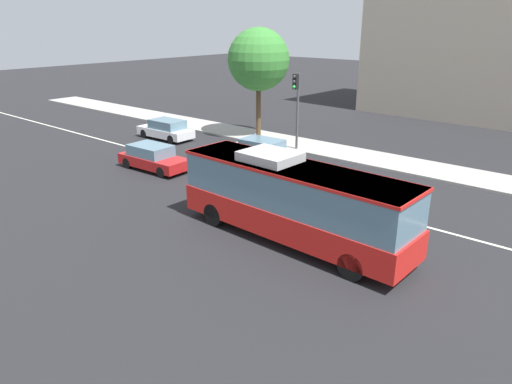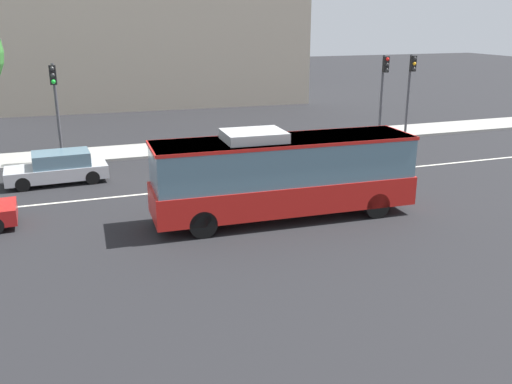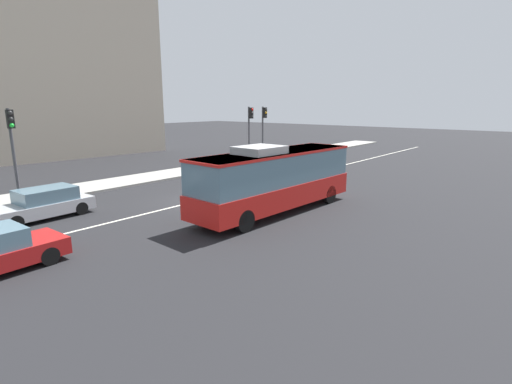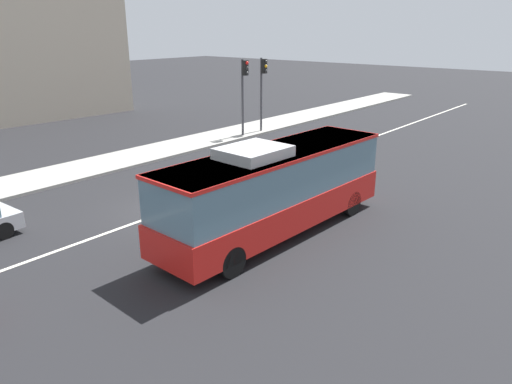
{
  "view_description": "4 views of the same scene",
  "coord_description": "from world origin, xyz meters",
  "px_view_note": "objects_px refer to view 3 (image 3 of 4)",
  "views": [
    {
      "loc": [
        10.99,
        -18.82,
        8.33
      ],
      "look_at": [
        -1.62,
        -3.7,
        1.13
      ],
      "focal_mm": 32.86,
      "sensor_mm": 36.0,
      "label": 1
    },
    {
      "loc": [
        -6.55,
        -23.32,
        7.37
      ],
      "look_at": [
        0.12,
        -4.41,
        1.04
      ],
      "focal_mm": 38.76,
      "sensor_mm": 36.0,
      "label": 2
    },
    {
      "loc": [
        -14.16,
        -16.34,
        5.37
      ],
      "look_at": [
        -0.94,
        -5.2,
        1.47
      ],
      "focal_mm": 27.16,
      "sensor_mm": 36.0,
      "label": 3
    },
    {
      "loc": [
        -11.66,
        -14.55,
        7.17
      ],
      "look_at": [
        0.25,
        -4.53,
        1.78
      ],
      "focal_mm": 33.45,
      "sensor_mm": 36.0,
      "label": 4
    }
  ],
  "objects_px": {
    "traffic_light_mid_block": "(250,125)",
    "traffic_light_far_corner": "(264,124)",
    "transit_bus": "(275,177)",
    "sedan_silver": "(43,204)",
    "traffic_light_near_corner": "(12,140)"
  },
  "relations": [
    {
      "from": "transit_bus",
      "to": "traffic_light_mid_block",
      "type": "distance_m",
      "value": 16.3
    },
    {
      "from": "traffic_light_near_corner",
      "to": "traffic_light_mid_block",
      "type": "distance_m",
      "value": 19.28
    },
    {
      "from": "sedan_silver",
      "to": "traffic_light_mid_block",
      "type": "xyz_separation_m",
      "value": [
        19.46,
        3.71,
        2.84
      ]
    },
    {
      "from": "traffic_light_mid_block",
      "to": "sedan_silver",
      "type": "bearing_deg",
      "value": -76.49
    },
    {
      "from": "transit_bus",
      "to": "traffic_light_far_corner",
      "type": "height_order",
      "value": "traffic_light_far_corner"
    },
    {
      "from": "traffic_light_mid_block",
      "to": "traffic_light_far_corner",
      "type": "xyz_separation_m",
      "value": [
        1.96,
        -0.0,
        0.0
      ]
    },
    {
      "from": "sedan_silver",
      "to": "traffic_light_near_corner",
      "type": "xyz_separation_m",
      "value": [
        0.19,
        3.55,
        2.84
      ]
    },
    {
      "from": "transit_bus",
      "to": "traffic_light_far_corner",
      "type": "relative_size",
      "value": 1.94
    },
    {
      "from": "sedan_silver",
      "to": "traffic_light_near_corner",
      "type": "distance_m",
      "value": 4.55
    },
    {
      "from": "transit_bus",
      "to": "sedan_silver",
      "type": "height_order",
      "value": "transit_bus"
    },
    {
      "from": "transit_bus",
      "to": "sedan_silver",
      "type": "distance_m",
      "value": 11.31
    },
    {
      "from": "traffic_light_near_corner",
      "to": "traffic_light_far_corner",
      "type": "bearing_deg",
      "value": 94.92
    },
    {
      "from": "sedan_silver",
      "to": "traffic_light_far_corner",
      "type": "bearing_deg",
      "value": -172.89
    },
    {
      "from": "traffic_light_near_corner",
      "to": "transit_bus",
      "type": "bearing_deg",
      "value": 39.27
    },
    {
      "from": "transit_bus",
      "to": "traffic_light_far_corner",
      "type": "bearing_deg",
      "value": 42.92
    }
  ]
}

